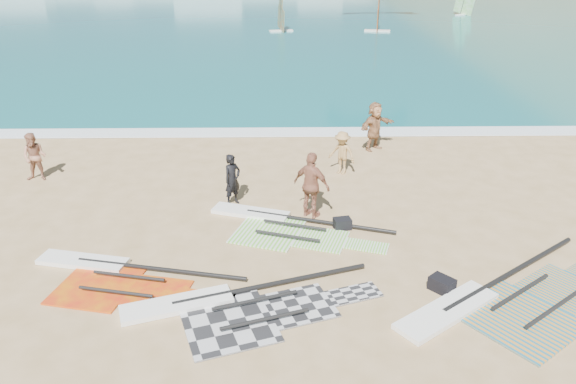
{
  "coord_description": "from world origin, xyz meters",
  "views": [
    {
      "loc": [
        -1.29,
        -10.33,
        7.45
      ],
      "look_at": [
        -1.04,
        4.0,
        1.0
      ],
      "focal_mm": 35.0,
      "sensor_mm": 36.0,
      "label": 1
    }
  ],
  "objects_px": {
    "gear_bag_near": "(342,224)",
    "gear_bag_far": "(442,284)",
    "rig_grey": "(234,307)",
    "beachgoer_left": "(35,157)",
    "rig_orange": "(504,301)",
    "beachgoer_back": "(312,185)",
    "rig_green": "(280,225)",
    "rig_red": "(114,276)",
    "person_wetsuit": "(232,180)",
    "beachgoer_right": "(375,126)",
    "beachgoer_mid": "(342,153)"
  },
  "relations": [
    {
      "from": "rig_red",
      "to": "beachgoer_mid",
      "type": "height_order",
      "value": "beachgoer_mid"
    },
    {
      "from": "rig_grey",
      "to": "beachgoer_left",
      "type": "xyz_separation_m",
      "value": [
        -7.15,
        7.44,
        0.78
      ]
    },
    {
      "from": "gear_bag_near",
      "to": "gear_bag_far",
      "type": "bearing_deg",
      "value": -57.45
    },
    {
      "from": "beachgoer_right",
      "to": "beachgoer_back",
      "type": "bearing_deg",
      "value": -153.84
    },
    {
      "from": "rig_grey",
      "to": "gear_bag_far",
      "type": "height_order",
      "value": "gear_bag_far"
    },
    {
      "from": "rig_red",
      "to": "beachgoer_right",
      "type": "xyz_separation_m",
      "value": [
        7.68,
        9.0,
        0.89
      ]
    },
    {
      "from": "gear_bag_near",
      "to": "beachgoer_left",
      "type": "xyz_separation_m",
      "value": [
        -9.94,
        3.69,
        0.68
      ]
    },
    {
      "from": "beachgoer_mid",
      "to": "beachgoer_right",
      "type": "distance_m",
      "value": 2.87
    },
    {
      "from": "rig_grey",
      "to": "beachgoer_left",
      "type": "height_order",
      "value": "beachgoer_left"
    },
    {
      "from": "rig_green",
      "to": "gear_bag_near",
      "type": "xyz_separation_m",
      "value": [
        1.75,
        -0.14,
        0.1
      ]
    },
    {
      "from": "gear_bag_far",
      "to": "rig_red",
      "type": "bearing_deg",
      "value": 175.2
    },
    {
      "from": "rig_orange",
      "to": "person_wetsuit",
      "type": "xyz_separation_m",
      "value": [
        -6.44,
        5.33,
        0.75
      ]
    },
    {
      "from": "rig_grey",
      "to": "beachgoer_mid",
      "type": "xyz_separation_m",
      "value": [
        3.2,
        7.85,
        0.71
      ]
    },
    {
      "from": "rig_grey",
      "to": "beachgoer_right",
      "type": "distance_m",
      "value": 11.34
    },
    {
      "from": "rig_grey",
      "to": "rig_red",
      "type": "bearing_deg",
      "value": 137.68
    },
    {
      "from": "beachgoer_back",
      "to": "gear_bag_far",
      "type": "bearing_deg",
      "value": 160.57
    },
    {
      "from": "person_wetsuit",
      "to": "beachgoer_right",
      "type": "bearing_deg",
      "value": -0.73
    },
    {
      "from": "rig_green",
      "to": "gear_bag_far",
      "type": "bearing_deg",
      "value": -22.3
    },
    {
      "from": "beachgoer_left",
      "to": "beachgoer_mid",
      "type": "height_order",
      "value": "beachgoer_left"
    },
    {
      "from": "gear_bag_far",
      "to": "beachgoer_right",
      "type": "distance_m",
      "value": 9.68
    },
    {
      "from": "rig_green",
      "to": "beachgoer_back",
      "type": "height_order",
      "value": "beachgoer_back"
    },
    {
      "from": "rig_grey",
      "to": "beachgoer_mid",
      "type": "distance_m",
      "value": 8.51
    },
    {
      "from": "rig_grey",
      "to": "rig_orange",
      "type": "relative_size",
      "value": 0.96
    },
    {
      "from": "rig_red",
      "to": "beachgoer_right",
      "type": "distance_m",
      "value": 11.87
    },
    {
      "from": "rig_green",
      "to": "beachgoer_right",
      "type": "distance_m",
      "value": 7.43
    },
    {
      "from": "rig_red",
      "to": "gear_bag_far",
      "type": "distance_m",
      "value": 7.79
    },
    {
      "from": "gear_bag_far",
      "to": "person_wetsuit",
      "type": "relative_size",
      "value": 0.34
    },
    {
      "from": "rig_green",
      "to": "beachgoer_right",
      "type": "relative_size",
      "value": 2.8
    },
    {
      "from": "gear_bag_near",
      "to": "gear_bag_far",
      "type": "relative_size",
      "value": 0.87
    },
    {
      "from": "person_wetsuit",
      "to": "beachgoer_mid",
      "type": "xyz_separation_m",
      "value": [
        3.59,
        2.43,
        -0.04
      ]
    },
    {
      "from": "beachgoer_right",
      "to": "rig_green",
      "type": "bearing_deg",
      "value": -158.15
    },
    {
      "from": "rig_grey",
      "to": "beachgoer_left",
      "type": "bearing_deg",
      "value": 114.82
    },
    {
      "from": "gear_bag_far",
      "to": "person_wetsuit",
      "type": "distance_m",
      "value": 7.08
    },
    {
      "from": "rig_green",
      "to": "rig_red",
      "type": "xyz_separation_m",
      "value": [
        -4.03,
        -2.6,
        -0.0
      ]
    },
    {
      "from": "rig_orange",
      "to": "gear_bag_near",
      "type": "relative_size",
      "value": 12.87
    },
    {
      "from": "rig_orange",
      "to": "gear_bag_near",
      "type": "bearing_deg",
      "value": 95.18
    },
    {
      "from": "rig_green",
      "to": "person_wetsuit",
      "type": "height_order",
      "value": "person_wetsuit"
    },
    {
      "from": "beachgoer_left",
      "to": "rig_green",
      "type": "bearing_deg",
      "value": -22.88
    },
    {
      "from": "beachgoer_back",
      "to": "rig_orange",
      "type": "bearing_deg",
      "value": 167.32
    },
    {
      "from": "gear_bag_far",
      "to": "beachgoer_back",
      "type": "distance_m",
      "value": 4.87
    },
    {
      "from": "gear_bag_far",
      "to": "beachgoer_left",
      "type": "distance_m",
      "value": 13.75
    },
    {
      "from": "beachgoer_mid",
      "to": "beachgoer_back",
      "type": "height_order",
      "value": "beachgoer_back"
    },
    {
      "from": "person_wetsuit",
      "to": "beachgoer_right",
      "type": "height_order",
      "value": "beachgoer_right"
    },
    {
      "from": "rig_grey",
      "to": "gear_bag_far",
      "type": "bearing_deg",
      "value": -11.52
    },
    {
      "from": "gear_bag_far",
      "to": "person_wetsuit",
      "type": "height_order",
      "value": "person_wetsuit"
    },
    {
      "from": "beachgoer_back",
      "to": "beachgoer_right",
      "type": "xyz_separation_m",
      "value": [
        2.74,
        5.77,
        -0.05
      ]
    },
    {
      "from": "gear_bag_far",
      "to": "beachgoer_back",
      "type": "xyz_separation_m",
      "value": [
        -2.82,
        3.89,
        0.83
      ]
    },
    {
      "from": "rig_orange",
      "to": "beachgoer_back",
      "type": "distance_m",
      "value": 6.09
    },
    {
      "from": "beachgoer_back",
      "to": "beachgoer_mid",
      "type": "bearing_deg",
      "value": -75.7
    },
    {
      "from": "rig_green",
      "to": "beachgoer_mid",
      "type": "height_order",
      "value": "beachgoer_mid"
    }
  ]
}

